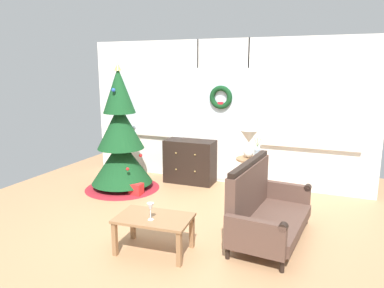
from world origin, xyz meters
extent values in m
plane|color=#AD7F56|center=(0.00, 0.00, 0.00)|extent=(6.76, 6.76, 0.00)
cube|color=white|center=(-1.52, 2.09, 1.27)|extent=(2.15, 0.08, 2.55)
cube|color=white|center=(1.52, 2.09, 1.27)|extent=(2.15, 0.08, 2.55)
cube|color=white|center=(0.00, 2.09, 2.30)|extent=(0.94, 0.08, 0.50)
cube|color=silver|center=(0.00, 2.05, 1.02)|extent=(0.90, 0.05, 2.05)
cube|color=white|center=(0.00, 2.03, 0.45)|extent=(0.78, 0.02, 0.80)
cube|color=silver|center=(0.00, 2.03, 1.40)|extent=(0.78, 0.01, 1.10)
cube|color=silver|center=(-1.52, 2.03, 1.35)|extent=(1.50, 0.01, 1.10)
cube|color=silver|center=(1.52, 2.03, 1.35)|extent=(1.50, 0.01, 1.10)
cube|color=silver|center=(-1.52, 2.02, 0.78)|extent=(1.59, 0.06, 0.03)
cube|color=silver|center=(1.52, 2.02, 0.78)|extent=(1.59, 0.06, 0.03)
torus|color=#123B1B|center=(0.00, 1.99, 1.55)|extent=(0.41, 0.09, 0.41)
cube|color=red|center=(0.00, 1.97, 1.42)|extent=(0.10, 0.02, 0.10)
cylinder|color=#4C331E|center=(-1.46, 1.03, 0.10)|extent=(0.10, 0.10, 0.20)
cone|color=maroon|center=(-1.46, 1.03, 0.05)|extent=(1.28, 1.28, 0.10)
cone|color=#14421E|center=(-1.46, 1.03, 0.49)|extent=(1.04, 1.04, 0.76)
cone|color=#14421E|center=(-1.46, 1.03, 1.09)|extent=(0.79, 0.79, 0.76)
cone|color=#14421E|center=(-1.46, 1.03, 1.69)|extent=(0.54, 0.54, 0.76)
cone|color=#E0BC4C|center=(-1.46, 1.03, 2.07)|extent=(0.12, 0.12, 0.12)
sphere|color=red|center=(-1.09, 1.05, 0.62)|extent=(0.06, 0.06, 0.06)
sphere|color=gold|center=(-1.45, 1.42, 0.72)|extent=(0.07, 0.07, 0.07)
sphere|color=silver|center=(-1.40, 1.35, 1.01)|extent=(0.07, 0.07, 0.07)
sphere|color=#264CB2|center=(-1.43, 0.84, 1.71)|extent=(0.06, 0.06, 0.06)
sphere|color=red|center=(-1.16, 0.73, 0.45)|extent=(0.05, 0.05, 0.05)
cube|color=black|center=(-0.50, 1.79, 0.39)|extent=(0.91, 0.44, 0.78)
sphere|color=tan|center=(-0.68, 1.56, 0.58)|extent=(0.03, 0.03, 0.03)
sphere|color=tan|center=(-0.32, 1.57, 0.58)|extent=(0.03, 0.03, 0.03)
sphere|color=tan|center=(-0.68, 1.56, 0.28)|extent=(0.03, 0.03, 0.03)
sphere|color=tan|center=(-0.32, 1.57, 0.28)|extent=(0.03, 0.03, 0.03)
cylinder|color=black|center=(1.54, -0.63, 0.07)|extent=(0.05, 0.05, 0.14)
cylinder|color=black|center=(1.65, 0.71, 0.07)|extent=(0.05, 0.05, 0.14)
cylinder|color=black|center=(0.94, -0.58, 0.07)|extent=(0.05, 0.05, 0.14)
cylinder|color=black|center=(1.05, 0.76, 0.07)|extent=(0.05, 0.05, 0.14)
cube|color=brown|center=(1.29, 0.07, 0.21)|extent=(0.82, 1.34, 0.14)
cube|color=brown|center=(0.99, 0.09, 0.59)|extent=(0.22, 1.29, 0.62)
cube|color=black|center=(0.99, 0.09, 0.93)|extent=(0.18, 1.26, 0.06)
cube|color=brown|center=(1.24, -0.62, 0.33)|extent=(0.67, 0.14, 0.38)
cylinder|color=black|center=(1.53, -0.64, 0.50)|extent=(0.10, 0.10, 0.09)
cube|color=brown|center=(1.35, 0.75, 0.33)|extent=(0.67, 0.14, 0.38)
cylinder|color=black|center=(1.64, 0.73, 0.50)|extent=(0.10, 0.10, 0.09)
cylinder|color=#8E6642|center=(0.72, 1.37, 0.65)|extent=(0.48, 0.48, 0.02)
cylinder|color=#8E6642|center=(0.72, 1.37, 0.32)|extent=(0.07, 0.07, 0.64)
cube|color=#8E6642|center=(0.88, 1.37, 0.02)|extent=(0.20, 0.05, 0.04)
cube|color=#8E6642|center=(0.64, 1.50, 0.02)|extent=(0.14, 0.20, 0.04)
cube|color=#8E6642|center=(0.64, 1.23, 0.02)|extent=(0.14, 0.20, 0.04)
sphere|color=silver|center=(0.66, 1.41, 0.74)|extent=(0.16, 0.16, 0.16)
cylinder|color=silver|center=(0.66, 1.41, 0.87)|extent=(0.02, 0.02, 0.06)
cone|color=silver|center=(0.66, 1.41, 1.00)|extent=(0.28, 0.28, 0.20)
cylinder|color=#99ADBC|center=(0.82, 1.31, 0.74)|extent=(0.09, 0.09, 0.16)
sphere|color=#99ADBC|center=(0.82, 1.31, 0.82)|extent=(0.10, 0.10, 0.10)
cylinder|color=#4C7042|center=(0.80, 1.31, 0.92)|extent=(0.07, 0.01, 0.17)
cylinder|color=#4C7042|center=(0.82, 1.31, 0.92)|extent=(0.01, 0.01, 0.18)
cylinder|color=#4C7042|center=(0.84, 1.31, 0.92)|extent=(0.07, 0.01, 0.17)
cube|color=#8E6642|center=(0.12, -0.74, 0.40)|extent=(0.88, 0.59, 0.03)
cube|color=#8E6642|center=(-0.24, -0.99, 0.19)|extent=(0.05, 0.05, 0.39)
cube|color=#8E6642|center=(0.51, -0.93, 0.19)|extent=(0.05, 0.05, 0.39)
cube|color=#8E6642|center=(-0.28, -0.55, 0.19)|extent=(0.05, 0.05, 0.39)
cube|color=#8E6642|center=(0.48, -0.49, 0.19)|extent=(0.05, 0.05, 0.39)
cylinder|color=silver|center=(0.12, -0.82, 0.42)|extent=(0.06, 0.06, 0.01)
cylinder|color=silver|center=(0.12, -0.82, 0.47)|extent=(0.01, 0.01, 0.10)
cone|color=silver|center=(0.12, -0.82, 0.57)|extent=(0.08, 0.08, 0.09)
cube|color=red|center=(-1.05, 0.81, 0.10)|extent=(0.20, 0.18, 0.20)
camera|label=1|loc=(1.99, -4.12, 2.07)|focal=34.16mm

